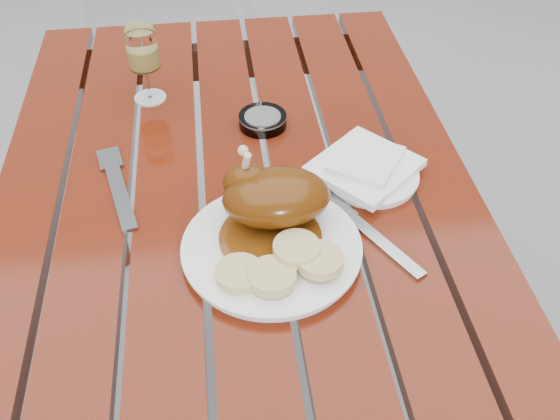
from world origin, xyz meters
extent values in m
plane|color=slate|center=(0.00, 0.00, 0.00)|extent=(60.00, 60.00, 0.00)
cube|color=maroon|center=(0.00, 0.00, 0.38)|extent=(0.80, 1.20, 0.75)
cylinder|color=white|center=(0.04, -0.17, 0.76)|extent=(0.34, 0.34, 0.02)
cylinder|color=#5C2C0A|center=(0.04, -0.15, 0.77)|extent=(0.16, 0.16, 0.00)
ellipsoid|color=#5E2B07|center=(0.06, -0.12, 0.81)|extent=(0.16, 0.11, 0.08)
ellipsoid|color=#5E2B07|center=(0.02, -0.09, 0.82)|extent=(0.08, 0.05, 0.06)
cylinder|color=#C6B28C|center=(0.01, -0.09, 0.84)|extent=(0.02, 0.04, 0.09)
cylinder|color=tan|center=(-0.01, -0.23, 0.78)|extent=(0.07, 0.07, 0.02)
cylinder|color=tan|center=(0.03, -0.24, 0.78)|extent=(0.07, 0.07, 0.02)
cylinder|color=tan|center=(0.10, -0.22, 0.78)|extent=(0.07, 0.07, 0.02)
cylinder|color=tan|center=(0.07, -0.20, 0.79)|extent=(0.07, 0.07, 0.02)
cylinder|color=#C6B95A|center=(-0.15, 0.28, 0.82)|extent=(0.08, 0.08, 0.15)
cylinder|color=white|center=(0.23, -0.02, 0.76)|extent=(0.20, 0.20, 0.01)
cube|color=white|center=(0.22, -0.01, 0.77)|extent=(0.22, 0.21, 0.01)
cylinder|color=#B2B7BC|center=(0.06, 0.16, 0.76)|extent=(0.12, 0.12, 0.02)
cube|color=gray|center=(-0.19, 0.00, 0.75)|extent=(0.07, 0.20, 0.01)
cube|color=gray|center=(0.20, -0.15, 0.75)|extent=(0.12, 0.19, 0.01)
camera|label=1|loc=(-0.02, -0.80, 1.44)|focal=40.00mm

